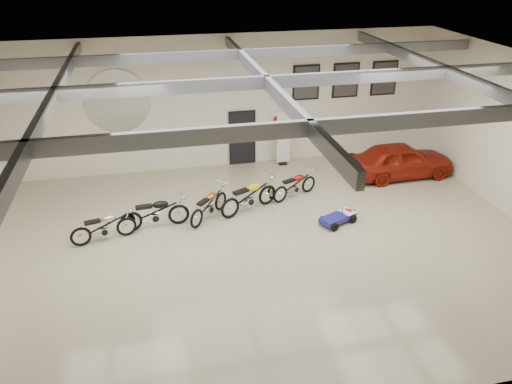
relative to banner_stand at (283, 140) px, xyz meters
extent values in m
cube|color=tan|center=(-2.04, -5.50, -1.01)|extent=(16.00, 12.00, 0.01)
cube|color=slate|center=(-2.04, -5.50, 3.99)|extent=(16.00, 12.00, 0.01)
cube|color=silver|center=(-2.04, 0.50, 1.49)|extent=(16.00, 0.02, 5.00)
cube|color=black|center=(-1.54, 0.45, 0.04)|extent=(0.92, 0.08, 2.10)
imported|color=maroon|center=(3.96, -2.01, -0.35)|extent=(1.61, 3.86, 1.31)
camera|label=1|loc=(-4.95, -17.46, 6.86)|focal=35.00mm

